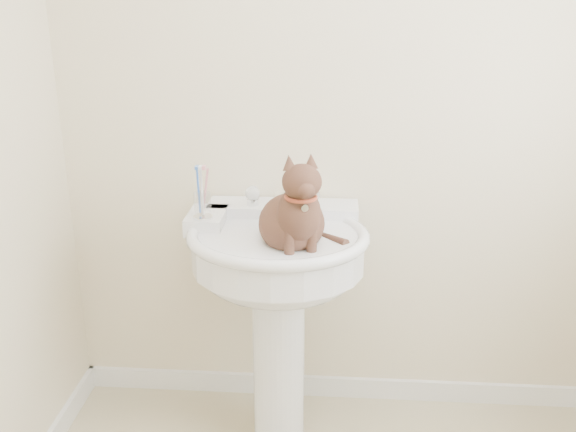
# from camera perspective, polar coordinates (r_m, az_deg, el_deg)

# --- Properties ---
(wall_back) EXTENTS (2.20, 0.00, 2.50)m
(wall_back) POSITION_cam_1_polar(r_m,az_deg,el_deg) (2.39, 5.56, 9.81)
(wall_back) COLOR beige
(wall_back) RESTS_ON ground
(baseboard_back) EXTENTS (2.20, 0.02, 0.09)m
(baseboard_back) POSITION_cam_1_polar(r_m,az_deg,el_deg) (2.84, 4.74, -14.90)
(baseboard_back) COLOR white
(baseboard_back) RESTS_ON floor
(pedestal_sink) EXTENTS (0.65, 0.64, 0.89)m
(pedestal_sink) POSITION_cam_1_polar(r_m,az_deg,el_deg) (2.28, -0.93, -5.09)
(pedestal_sink) COLOR white
(pedestal_sink) RESTS_ON floor
(faucet) EXTENTS (0.28, 0.12, 0.14)m
(faucet) POSITION_cam_1_polar(r_m,az_deg,el_deg) (2.34, -0.55, 1.78)
(faucet) COLOR silver
(faucet) RESTS_ON pedestal_sink
(soap_bar) EXTENTS (0.10, 0.08, 0.03)m
(soap_bar) POSITION_cam_1_polar(r_m,az_deg,el_deg) (2.43, 1.03, 1.78)
(soap_bar) COLOR gold
(soap_bar) RESTS_ON pedestal_sink
(toothbrush_cup) EXTENTS (0.07, 0.07, 0.18)m
(toothbrush_cup) POSITION_cam_1_polar(r_m,az_deg,el_deg) (2.25, -7.60, 1.01)
(toothbrush_cup) COLOR silver
(toothbrush_cup) RESTS_ON pedestal_sink
(cat) EXTENTS (0.24, 0.31, 0.45)m
(cat) POSITION_cam_1_polar(r_m,az_deg,el_deg) (2.10, 0.50, -0.11)
(cat) COLOR brown
(cat) RESTS_ON pedestal_sink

